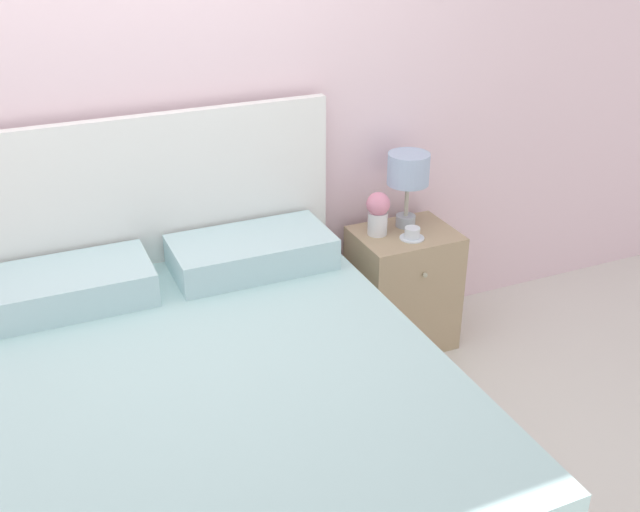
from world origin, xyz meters
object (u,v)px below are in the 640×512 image
table_lamp (408,173)px  flower_vase (378,212)px  bed (212,430)px  teacup (412,234)px  nightstand (402,288)px

table_lamp → flower_vase: bearing=-170.5°
bed → teacup: (1.18, 0.62, 0.30)m
nightstand → table_lamp: 0.58m
bed → nightstand: 1.37m
flower_vase → teacup: bearing=-41.6°
nightstand → table_lamp: table_lamp is taller
bed → teacup: bed is taller
table_lamp → flower_vase: 0.23m
nightstand → flower_vase: 0.44m
bed → teacup: 1.36m
bed → table_lamp: 1.54m
table_lamp → bed: bearing=-148.2°
nightstand → flower_vase: size_ratio=2.90×
bed → table_lamp: bearing=31.8°
table_lamp → flower_vase: size_ratio=1.75×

